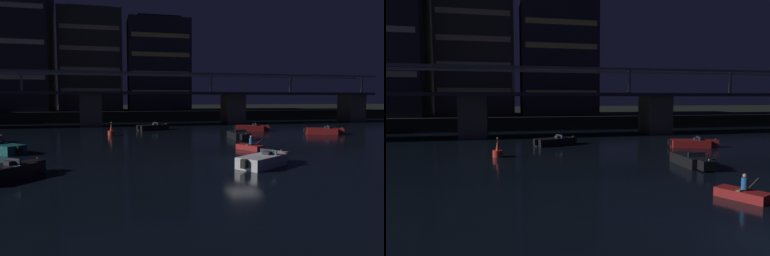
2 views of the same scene
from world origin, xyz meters
TOP-DOWN VIEW (x-y plane):
  - ground_plane at (0.00, 0.00)m, footprint 400.00×400.00m
  - far_riverbank at (0.00, 86.27)m, footprint 240.00×80.00m
  - river_bridge at (-0.00, 38.26)m, footprint 84.21×6.40m
  - tower_west_low at (-27.37, 53.39)m, footprint 11.87×11.34m
  - tower_west_tall at (-13.62, 58.00)m, footprint 13.00×13.97m
  - tower_central at (0.82, 53.22)m, footprint 13.32×8.52m
  - speedboat_near_left at (0.53, -2.50)m, footprint 4.79×3.80m
  - speedboat_near_center at (-19.20, 8.27)m, footprint 4.50×4.26m
  - speedboat_near_right at (-3.66, 28.15)m, footprint 5.08×3.10m
  - speedboat_mid_left at (18.12, 16.73)m, footprint 5.06×3.15m
  - speedboat_mid_center at (10.56, 23.47)m, footprint 5.17×2.82m
  - speedboat_far_left at (5.00, 13.96)m, footprint 2.01×5.22m
  - speedboat_far_center at (-16.15, -2.58)m, footprint 4.16×4.58m
  - channel_buoy at (-9.78, 21.39)m, footprint 0.90×0.90m
  - dinghy_with_paddler at (2.73, 5.18)m, footprint 2.70×2.82m

SIDE VIEW (x-z plane):
  - ground_plane at x=0.00m, z-range 0.00..0.00m
  - dinghy_with_paddler at x=2.73m, z-range -0.40..0.96m
  - speedboat_near_left at x=0.53m, z-range -0.17..0.99m
  - speedboat_near_center at x=-19.20m, z-range -0.17..0.99m
  - speedboat_near_right at x=-3.66m, z-range -0.17..0.99m
  - speedboat_mid_left at x=18.12m, z-range -0.17..0.99m
  - speedboat_mid_center at x=10.56m, z-range -0.17..0.99m
  - speedboat_far_left at x=5.00m, z-range -0.17..0.99m
  - speedboat_far_center at x=-16.15m, z-range -0.17..0.99m
  - channel_buoy at x=-9.78m, z-range -0.40..1.36m
  - far_riverbank at x=0.00m, z-range 0.00..2.20m
  - river_bridge at x=0.00m, z-range -0.50..8.88m
  - tower_central at x=0.82m, z-range 2.05..22.47m
  - tower_west_tall at x=-13.62m, z-range 2.05..24.23m
  - tower_west_low at x=-27.37m, z-range 2.05..36.11m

